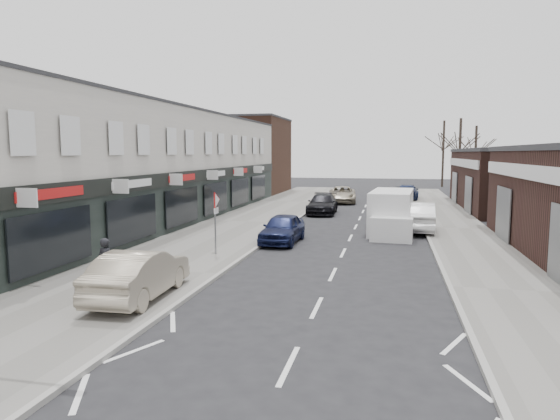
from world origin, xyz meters
The scene contains 19 objects.
ground centered at (0.00, 0.00, 0.00)m, with size 160.00×160.00×0.00m, color black.
pavement_left centered at (-6.75, 22.00, 0.06)m, with size 5.50×64.00×0.12m, color slate.
pavement_right centered at (5.75, 22.00, 0.06)m, with size 3.50×64.00×0.12m, color slate.
shop_terrace_left centered at (-13.50, 19.50, 3.55)m, with size 8.00×41.00×7.10m, color beige.
brick_block_far centered at (-13.50, 45.00, 4.00)m, with size 8.00×10.00×8.00m, color #45291D.
right_unit_far centered at (12.50, 34.00, 2.25)m, with size 10.00×16.00×4.50m, color #321C17.
tree_far_a centered at (9.00, 48.00, 0.00)m, with size 3.60×3.60×8.00m, color #382D26, non-canonical shape.
tree_far_b centered at (11.50, 54.00, 0.00)m, with size 3.60×3.60×7.50m, color #382D26, non-canonical shape.
tree_far_c centered at (8.50, 60.00, 0.00)m, with size 3.60×3.60×8.50m, color #382D26, non-canonical shape.
warning_sign centered at (-5.16, 12.00, 2.20)m, with size 0.12×0.80×2.70m.
white_van centered at (2.06, 20.03, 1.10)m, with size 2.49×6.12×2.33m.
sedan_on_pavement centered at (-5.20, 5.43, 0.84)m, with size 1.53×4.38×1.44m, color #9F947F.
pedestrian centered at (-6.75, 6.19, 0.93)m, with size 0.59×0.39×1.61m, color black.
parked_car_left_a centered at (-3.14, 15.87, 0.71)m, with size 1.67×4.15×1.41m, color #13193D.
parked_car_left_b centered at (-2.80, 27.91, 0.71)m, with size 1.98×4.88×1.42m, color black.
parked_car_left_c centered at (-2.20, 36.33, 0.72)m, with size 2.38×5.16×1.43m, color #9E947E.
parked_car_right_a centered at (3.50, 20.95, 0.82)m, with size 1.74×5.00×1.65m, color silver.
parked_car_right_b centered at (2.20, 26.36, 0.75)m, with size 1.78×4.42×1.51m, color black.
parked_car_right_c centered at (3.50, 40.21, 0.72)m, with size 2.02×4.97×1.44m, color #151F43.
Camera 1 is at (1.97, -7.69, 4.38)m, focal length 32.00 mm.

